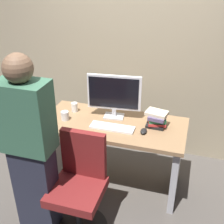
{
  "coord_description": "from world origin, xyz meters",
  "views": [
    {
      "loc": [
        0.72,
        -2.42,
        2.22
      ],
      "look_at": [
        0.0,
        -0.05,
        0.9
      ],
      "focal_mm": 47.1,
      "sensor_mm": 36.0,
      "label": 1
    }
  ],
  "objects_px": {
    "monitor": "(114,94)",
    "mouse": "(144,131)",
    "book_stack": "(157,119)",
    "office_chair": "(79,190)",
    "cup_near_keyboard": "(65,116)",
    "desk": "(113,143)",
    "cup_by_monitor": "(75,107)",
    "person_at_desk": "(31,150)",
    "keyboard": "(112,127)"
  },
  "relations": [
    {
      "from": "mouse",
      "to": "keyboard",
      "type": "bearing_deg",
      "value": -178.12
    },
    {
      "from": "office_chair",
      "to": "cup_by_monitor",
      "type": "xyz_separation_m",
      "value": [
        -0.36,
        0.78,
        0.37
      ]
    },
    {
      "from": "cup_near_keyboard",
      "to": "book_stack",
      "type": "distance_m",
      "value": 0.92
    },
    {
      "from": "office_chair",
      "to": "mouse",
      "type": "bearing_deg",
      "value": 52.55
    },
    {
      "from": "cup_by_monitor",
      "to": "book_stack",
      "type": "distance_m",
      "value": 0.89
    },
    {
      "from": "desk",
      "to": "office_chair",
      "type": "distance_m",
      "value": 0.67
    },
    {
      "from": "person_at_desk",
      "to": "cup_near_keyboard",
      "type": "bearing_deg",
      "value": 91.17
    },
    {
      "from": "keyboard",
      "to": "mouse",
      "type": "bearing_deg",
      "value": 1.7
    },
    {
      "from": "desk",
      "to": "monitor",
      "type": "relative_size",
      "value": 2.66
    },
    {
      "from": "cup_near_keyboard",
      "to": "monitor",
      "type": "bearing_deg",
      "value": 23.68
    },
    {
      "from": "cup_by_monitor",
      "to": "book_stack",
      "type": "xyz_separation_m",
      "value": [
        0.89,
        -0.06,
        0.03
      ]
    },
    {
      "from": "keyboard",
      "to": "cup_by_monitor",
      "type": "xyz_separation_m",
      "value": [
        -0.49,
        0.22,
        0.04
      ]
    },
    {
      "from": "office_chair",
      "to": "cup_near_keyboard",
      "type": "relative_size",
      "value": 10.1
    },
    {
      "from": "person_at_desk",
      "to": "office_chair",
      "type": "bearing_deg",
      "value": 14.23
    },
    {
      "from": "keyboard",
      "to": "book_stack",
      "type": "height_order",
      "value": "book_stack"
    },
    {
      "from": "desk",
      "to": "keyboard",
      "type": "height_order",
      "value": "keyboard"
    },
    {
      "from": "person_at_desk",
      "to": "monitor",
      "type": "xyz_separation_m",
      "value": [
        0.44,
        0.87,
        0.17
      ]
    },
    {
      "from": "mouse",
      "to": "cup_near_keyboard",
      "type": "bearing_deg",
      "value": 179.15
    },
    {
      "from": "monitor",
      "to": "cup_near_keyboard",
      "type": "bearing_deg",
      "value": -156.32
    },
    {
      "from": "mouse",
      "to": "cup_by_monitor",
      "type": "relative_size",
      "value": 1.01
    },
    {
      "from": "cup_near_keyboard",
      "to": "person_at_desk",
      "type": "bearing_deg",
      "value": -88.83
    },
    {
      "from": "desk",
      "to": "mouse",
      "type": "height_order",
      "value": "mouse"
    },
    {
      "from": "office_chair",
      "to": "monitor",
      "type": "distance_m",
      "value": 0.97
    },
    {
      "from": "cup_near_keyboard",
      "to": "cup_by_monitor",
      "type": "xyz_separation_m",
      "value": [
        0.02,
        0.2,
        0.0
      ]
    },
    {
      "from": "office_chair",
      "to": "keyboard",
      "type": "xyz_separation_m",
      "value": [
        0.13,
        0.56,
        0.33
      ]
    },
    {
      "from": "mouse",
      "to": "monitor",
      "type": "bearing_deg",
      "value": 149.02
    },
    {
      "from": "cup_by_monitor",
      "to": "book_stack",
      "type": "bearing_deg",
      "value": -3.66
    },
    {
      "from": "cup_by_monitor",
      "to": "person_at_desk",
      "type": "bearing_deg",
      "value": -90.41
    },
    {
      "from": "person_at_desk",
      "to": "monitor",
      "type": "distance_m",
      "value": 0.99
    },
    {
      "from": "office_chair",
      "to": "person_at_desk",
      "type": "bearing_deg",
      "value": -165.77
    },
    {
      "from": "person_at_desk",
      "to": "cup_near_keyboard",
      "type": "height_order",
      "value": "person_at_desk"
    },
    {
      "from": "monitor",
      "to": "mouse",
      "type": "bearing_deg",
      "value": -30.98
    },
    {
      "from": "monitor",
      "to": "keyboard",
      "type": "relative_size",
      "value": 1.26
    },
    {
      "from": "keyboard",
      "to": "cup_near_keyboard",
      "type": "relative_size",
      "value": 4.62
    },
    {
      "from": "office_chair",
      "to": "keyboard",
      "type": "height_order",
      "value": "office_chair"
    },
    {
      "from": "monitor",
      "to": "mouse",
      "type": "xyz_separation_m",
      "value": [
        0.35,
        -0.21,
        -0.24
      ]
    },
    {
      "from": "person_at_desk",
      "to": "cup_near_keyboard",
      "type": "distance_m",
      "value": 0.67
    },
    {
      "from": "monitor",
      "to": "cup_by_monitor",
      "type": "height_order",
      "value": "monitor"
    },
    {
      "from": "book_stack",
      "to": "monitor",
      "type": "bearing_deg",
      "value": 172.55
    },
    {
      "from": "desk",
      "to": "office_chair",
      "type": "relative_size",
      "value": 1.53
    },
    {
      "from": "office_chair",
      "to": "person_at_desk",
      "type": "distance_m",
      "value": 0.56
    },
    {
      "from": "cup_near_keyboard",
      "to": "cup_by_monitor",
      "type": "relative_size",
      "value": 0.94
    },
    {
      "from": "cup_by_monitor",
      "to": "desk",
      "type": "bearing_deg",
      "value": -14.43
    },
    {
      "from": "book_stack",
      "to": "mouse",
      "type": "bearing_deg",
      "value": -121.61
    },
    {
      "from": "cup_by_monitor",
      "to": "keyboard",
      "type": "bearing_deg",
      "value": -24.44
    },
    {
      "from": "cup_near_keyboard",
      "to": "book_stack",
      "type": "bearing_deg",
      "value": 8.9
    },
    {
      "from": "office_chair",
      "to": "cup_by_monitor",
      "type": "height_order",
      "value": "office_chair"
    },
    {
      "from": "office_chair",
      "to": "book_stack",
      "type": "relative_size",
      "value": 4.18
    },
    {
      "from": "person_at_desk",
      "to": "cup_by_monitor",
      "type": "distance_m",
      "value": 0.87
    },
    {
      "from": "desk",
      "to": "mouse",
      "type": "relative_size",
      "value": 14.35
    }
  ]
}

